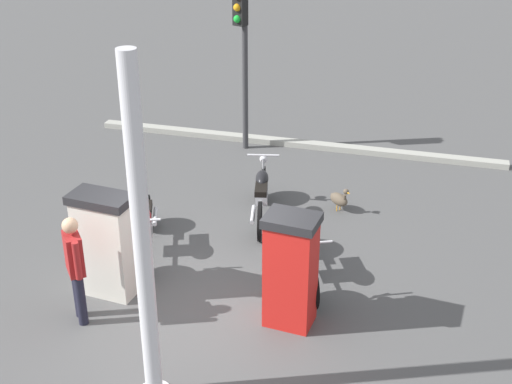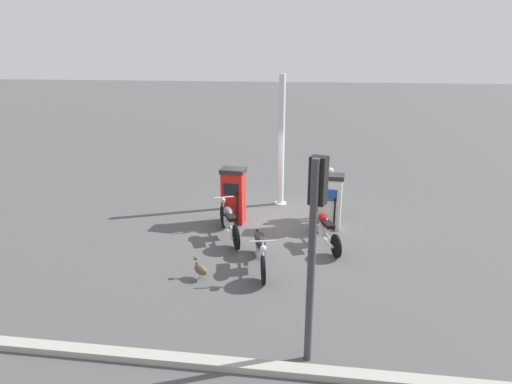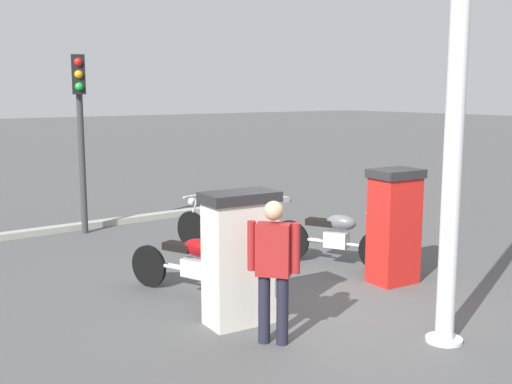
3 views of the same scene
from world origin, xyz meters
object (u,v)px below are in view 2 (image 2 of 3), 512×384
motorcycle_extra (260,250)px  wandering_duck (200,269)px  fuel_pump_far (327,201)px  roadside_traffic_light (315,226)px  attendant_person (329,190)px  canopy_support_pole (281,144)px  motorcycle_far_pump (324,227)px  fuel_pump_near (234,195)px  motorcycle_near_pump (229,221)px

motorcycle_extra → wandering_duck: size_ratio=4.12×
fuel_pump_far → roadside_traffic_light: (5.60, -0.34, 1.52)m
fuel_pump_far → attendant_person: bearing=174.6°
canopy_support_pole → motorcycle_extra: bearing=-0.8°
roadside_traffic_light → motorcycle_far_pump: bearing=176.7°
wandering_duck → roadside_traffic_light: bearing=47.4°
canopy_support_pole → fuel_pump_near: bearing=-33.9°
motorcycle_extra → fuel_pump_far: bearing=151.0°
fuel_pump_far → motorcycle_near_pump: 2.83m
motorcycle_near_pump → canopy_support_pole: bearing=158.6°
attendant_person → canopy_support_pole: size_ratio=0.38×
canopy_support_pole → motorcycle_far_pump: bearing=25.1°
motorcycle_extra → roadside_traffic_light: size_ratio=0.60×
fuel_pump_far → wandering_duck: (3.36, -2.77, -0.56)m
fuel_pump_far → motorcycle_extra: fuel_pump_far is taller
motorcycle_extra → canopy_support_pole: 4.78m
motorcycle_near_pump → fuel_pump_near: bearing=-176.1°
wandering_duck → canopy_support_pole: canopy_support_pole is taller
fuel_pump_far → canopy_support_pole: 2.60m
wandering_duck → canopy_support_pole: size_ratio=0.12×
fuel_pump_near → motorcycle_near_pump: fuel_pump_near is taller
motorcycle_far_pump → attendant_person: attendant_person is taller
fuel_pump_near → motorcycle_extra: 2.99m
motorcycle_near_pump → canopy_support_pole: 3.44m
fuel_pump_far → motorcycle_far_pump: bearing=-4.0°
motorcycle_near_pump → wandering_duck: 2.30m
fuel_pump_near → fuel_pump_far: fuel_pump_near is taller
fuel_pump_far → motorcycle_extra: 3.15m
fuel_pump_far → wandering_duck: bearing=-39.4°
fuel_pump_near → roadside_traffic_light: (5.60, 2.33, 1.49)m
fuel_pump_near → fuel_pump_far: bearing=90.0°
fuel_pump_near → attendant_person: (-0.72, 2.73, 0.06)m
roadside_traffic_light → motorcycle_extra: bearing=-157.5°
fuel_pump_near → wandering_duck: size_ratio=3.34×
wandering_duck → roadside_traffic_light: (2.24, 2.43, 2.08)m
fuel_pump_near → motorcycle_far_pump: size_ratio=0.81×
fuel_pump_near → fuel_pump_far: size_ratio=1.04×
fuel_pump_near → canopy_support_pole: bearing=146.1°
motorcycle_far_pump → canopy_support_pole: bearing=-154.9°
roadside_traffic_light → canopy_support_pole: size_ratio=0.81×
fuel_pump_near → motorcycle_far_pump: fuel_pump_near is taller
motorcycle_far_pump → fuel_pump_near: bearing=-113.9°
motorcycle_near_pump → motorcycle_far_pump: 2.51m
motorcycle_far_pump → motorcycle_extra: 2.15m
roadside_traffic_light → fuel_pump_far: bearing=176.6°
fuel_pump_near → motorcycle_extra: fuel_pump_near is taller
fuel_pump_far → motorcycle_near_pump: (1.09, -2.59, -0.31)m
fuel_pump_near → attendant_person: fuel_pump_near is taller
fuel_pump_near → motorcycle_far_pump: bearing=66.1°
motorcycle_extra → wandering_duck: 1.42m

